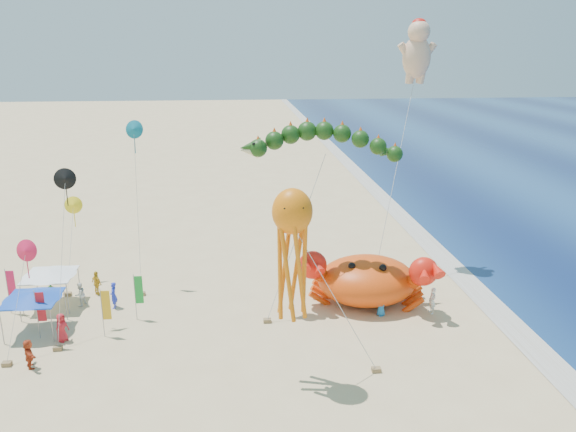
# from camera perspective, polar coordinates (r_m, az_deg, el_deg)

# --- Properties ---
(ground) EXTENTS (320.00, 320.00, 0.00)m
(ground) POSITION_cam_1_polar(r_m,az_deg,el_deg) (37.60, 3.39, -10.33)
(ground) COLOR #D1B784
(ground) RESTS_ON ground
(foam_strip) EXTENTS (320.00, 320.00, 0.00)m
(foam_strip) POSITION_cam_1_polar(r_m,az_deg,el_deg) (41.08, 20.37, -8.96)
(foam_strip) COLOR silver
(foam_strip) RESTS_ON ground
(crab_inflatable) EXTENTS (9.23, 7.16, 4.05)m
(crab_inflatable) POSITION_cam_1_polar(r_m,az_deg,el_deg) (39.30, 8.07, -6.36)
(crab_inflatable) COLOR #E4450C
(crab_inflatable) RESTS_ON ground
(dragon_kite) EXTENTS (10.68, 4.05, 12.15)m
(dragon_kite) POSITION_cam_1_polar(r_m,az_deg,el_deg) (36.43, 3.60, 7.05)
(dragon_kite) COLOR #14370F
(dragon_kite) RESTS_ON ground
(cherub_kite) EXTENTS (5.82, 7.97, 19.17)m
(cherub_kite) POSITION_cam_1_polar(r_m,az_deg,el_deg) (44.98, 12.99, 16.12)
(cherub_kite) COLOR #EDB790
(cherub_kite) RESTS_ON ground
(octopus_kite) EXTENTS (5.95, 1.82, 10.56)m
(octopus_kite) POSITION_cam_1_polar(r_m,az_deg,el_deg) (28.03, 0.45, -2.86)
(octopus_kite) COLOR orange
(octopus_kite) RESTS_ON ground
(canopy_blue) EXTENTS (3.45, 3.45, 2.71)m
(canopy_blue) POSITION_cam_1_polar(r_m,az_deg,el_deg) (38.27, -24.55, -7.38)
(canopy_blue) COLOR gray
(canopy_blue) RESTS_ON ground
(canopy_white) EXTENTS (3.49, 3.49, 2.71)m
(canopy_white) POSITION_cam_1_polar(r_m,az_deg,el_deg) (41.57, -23.08, -5.30)
(canopy_white) COLOR gray
(canopy_white) RESTS_ON ground
(feather_flags) EXTENTS (9.11, 3.89, 3.20)m
(feather_flags) POSITION_cam_1_polar(r_m,az_deg,el_deg) (38.15, -20.97, -7.73)
(feather_flags) COLOR gray
(feather_flags) RESTS_ON ground
(beachgoers) EXTENTS (27.60, 12.54, 1.85)m
(beachgoers) POSITION_cam_1_polar(r_m,az_deg,el_deg) (38.65, -16.06, -8.80)
(beachgoers) COLOR silver
(beachgoers) RESTS_ON ground
(small_kites) EXTENTS (6.52, 13.44, 12.26)m
(small_kites) POSITION_cam_1_polar(r_m,az_deg,el_deg) (39.25, -20.54, 1.31)
(small_kites) COLOR yellow
(small_kites) RESTS_ON ground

